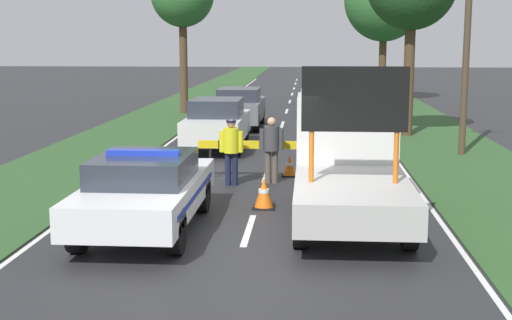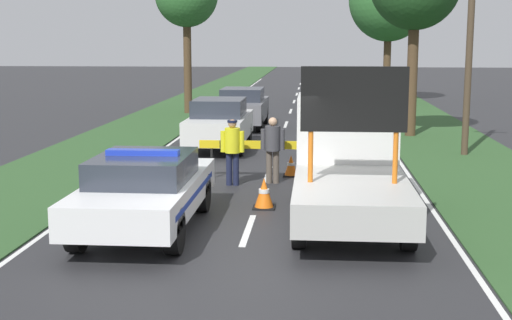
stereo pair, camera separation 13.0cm
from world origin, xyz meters
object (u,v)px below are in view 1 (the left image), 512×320
at_px(police_officer, 231,146).
at_px(pedestrian_civilian, 271,145).
at_px(queued_car_hatch_blue, 323,89).
at_px(utility_pole, 467,36).
at_px(road_barrier, 259,147).
at_px(traffic_cone_near_police, 290,166).
at_px(work_truck, 348,160).
at_px(queued_car_sedan_silver, 321,95).
at_px(queued_car_suv_grey, 239,107).
at_px(police_car, 146,190).
at_px(queued_car_van_white, 217,123).
at_px(roadside_tree_near_right, 384,0).
at_px(traffic_cone_centre_front, 264,193).

xyz_separation_m(police_officer, pedestrian_civilian, (0.94, 0.33, -0.00)).
bearing_deg(queued_car_hatch_blue, utility_pole, 102.17).
height_order(road_barrier, traffic_cone_near_police, road_barrier).
height_order(traffic_cone_near_police, utility_pole, utility_pole).
bearing_deg(traffic_cone_near_police, road_barrier, -146.56).
bearing_deg(traffic_cone_near_police, utility_pole, 36.16).
height_order(work_truck, queued_car_sedan_silver, work_truck).
bearing_deg(queued_car_suv_grey, work_truck, 104.04).
height_order(police_car, police_officer, police_officer).
xyz_separation_m(work_truck, utility_pole, (3.84, 7.77, 2.45)).
distance_m(police_car, queued_car_van_white, 9.85).
distance_m(police_car, pedestrian_civilian, 4.95).
xyz_separation_m(road_barrier, pedestrian_civilian, (0.33, -0.45, 0.14)).
xyz_separation_m(queued_car_hatch_blue, roadside_tree_near_right, (3.29, 1.01, 4.84)).
bearing_deg(utility_pole, roadside_tree_near_right, 91.68).
height_order(queued_car_sedan_silver, utility_pole, utility_pole).
bearing_deg(traffic_cone_centre_front, roadside_tree_near_right, 79.21).
bearing_deg(traffic_cone_near_police, queued_car_sedan_silver, 86.24).
height_order(road_barrier, police_officer, police_officer).
height_order(police_car, queued_car_suv_grey, queued_car_suv_grey).
height_order(work_truck, police_officer, work_truck).
bearing_deg(queued_car_suv_grey, queued_car_hatch_blue, -107.05).
bearing_deg(road_barrier, police_officer, -128.06).
distance_m(traffic_cone_near_police, roadside_tree_near_right, 23.65).
distance_m(police_car, police_officer, 4.32).
relative_size(queued_car_van_white, queued_car_sedan_silver, 1.10).
bearing_deg(queued_car_van_white, roadside_tree_near_right, -110.99).
distance_m(work_truck, utility_pole, 9.01).
bearing_deg(police_car, queued_car_suv_grey, 94.02).
distance_m(queued_car_hatch_blue, roadside_tree_near_right, 5.95).
xyz_separation_m(police_car, work_truck, (3.73, 1.40, 0.35)).
distance_m(road_barrier, queued_car_hatch_blue, 22.14).
xyz_separation_m(traffic_cone_near_police, utility_pole, (5.10, 3.73, 3.29)).
relative_size(work_truck, pedestrian_civilian, 3.29).
bearing_deg(queued_car_sedan_silver, utility_pole, 108.36).
xyz_separation_m(traffic_cone_centre_front, queued_car_van_white, (-2.00, 7.96, 0.51)).
height_order(queued_car_suv_grey, queued_car_sedan_silver, queued_car_sedan_silver).
bearing_deg(traffic_cone_centre_front, work_truck, -15.85).
distance_m(queued_car_van_white, queued_car_sedan_silver, 12.05).
relative_size(road_barrier, queued_car_van_white, 0.71).
height_order(work_truck, road_barrier, work_truck).
distance_m(roadside_tree_near_right, utility_pole, 18.97).
bearing_deg(work_truck, utility_pole, -119.08).
height_order(queued_car_van_white, roadside_tree_near_right, roadside_tree_near_right).
distance_m(traffic_cone_centre_front, roadside_tree_near_right, 27.14).
bearing_deg(pedestrian_civilian, utility_pole, 42.72).
relative_size(road_barrier, traffic_cone_centre_front, 4.83).
distance_m(police_car, traffic_cone_centre_front, 2.81).
xyz_separation_m(police_car, road_barrier, (1.73, 4.96, 0.05)).
xyz_separation_m(pedestrian_civilian, queued_car_van_white, (-2.01, 5.34, -0.12)).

